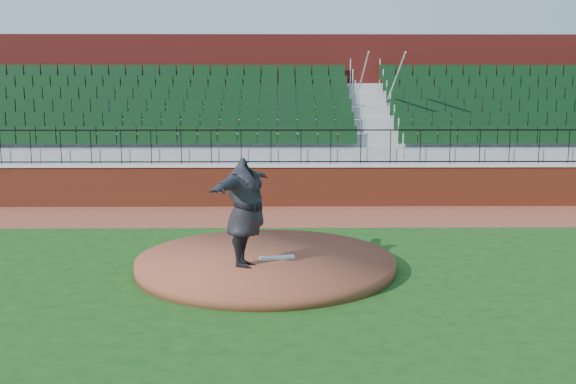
{
  "coord_description": "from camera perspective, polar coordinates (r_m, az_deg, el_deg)",
  "views": [
    {
      "loc": [
        -0.16,
        -12.89,
        3.59
      ],
      "look_at": [
        0.0,
        1.5,
        1.3
      ],
      "focal_mm": 41.52,
      "sensor_mm": 36.0,
      "label": 1
    }
  ],
  "objects": [
    {
      "name": "wall_railing",
      "position": [
        19.98,
        -0.17,
        3.89
      ],
      "size": [
        34.0,
        0.05,
        1.0
      ],
      "primitive_type": null,
      "color": "black",
      "rests_on": "wall_cap"
    },
    {
      "name": "ground",
      "position": [
        13.38,
        0.07,
        -6.52
      ],
      "size": [
        90.0,
        90.0,
        0.0
      ],
      "primitive_type": "plane",
      "color": "#174313",
      "rests_on": "ground"
    },
    {
      "name": "pitcher",
      "position": [
        12.36,
        -3.68,
        -1.78
      ],
      "size": [
        1.43,
        2.61,
        2.05
      ],
      "primitive_type": "imported",
      "rotation": [
        0.0,
        0.0,
        1.26
      ],
      "color": "black",
      "rests_on": "pitchers_mound"
    },
    {
      "name": "pitching_rubber",
      "position": [
        13.09,
        -0.95,
        -5.65
      ],
      "size": [
        0.71,
        0.32,
        0.05
      ],
      "primitive_type": "cube",
      "rotation": [
        0.0,
        0.0,
        0.23
      ],
      "color": "silver",
      "rests_on": "pitchers_mound"
    },
    {
      "name": "seating_stands",
      "position": [
        22.66,
        -0.23,
        5.77
      ],
      "size": [
        34.0,
        5.1,
        4.6
      ],
      "primitive_type": null,
      "color": "gray",
      "rests_on": "ground"
    },
    {
      "name": "wall_cap",
      "position": [
        20.03,
        -0.17,
        2.33
      ],
      "size": [
        34.0,
        0.45,
        0.1
      ],
      "primitive_type": "cube",
      "color": "#B7B7B7",
      "rests_on": "field_wall"
    },
    {
      "name": "concourse_wall",
      "position": [
        25.43,
        -0.28,
        7.14
      ],
      "size": [
        34.0,
        0.5,
        5.5
      ],
      "primitive_type": "cube",
      "color": "maroon",
      "rests_on": "ground"
    },
    {
      "name": "pitchers_mound",
      "position": [
        13.27,
        -1.92,
        -6.1
      ],
      "size": [
        5.11,
        5.11,
        0.25
      ],
      "primitive_type": "cylinder",
      "color": "brown",
      "rests_on": "ground"
    },
    {
      "name": "field_wall",
      "position": [
        20.12,
        -0.17,
        0.49
      ],
      "size": [
        34.0,
        0.35,
        1.2
      ],
      "primitive_type": "cube",
      "color": "maroon",
      "rests_on": "ground"
    },
    {
      "name": "warning_track",
      "position": [
        18.64,
        -0.13,
        -2.05
      ],
      "size": [
        34.0,
        3.2,
        0.01
      ],
      "primitive_type": "cube",
      "color": "brown",
      "rests_on": "ground"
    }
  ]
}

